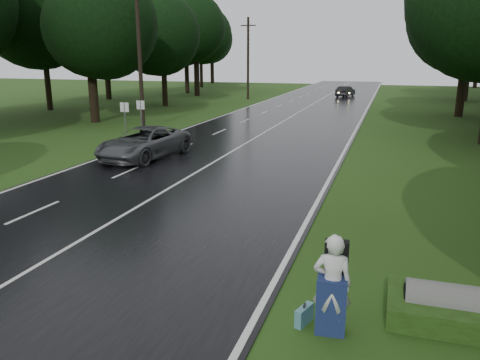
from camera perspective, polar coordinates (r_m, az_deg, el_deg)
name	(u,v)px	position (r m, az deg, el deg)	size (l,w,h in m)	color
ground	(73,246)	(13.91, -19.49, -7.53)	(160.00, 160.00, 0.00)	#274815
road	(262,134)	(31.61, 2.66, 5.52)	(12.00, 140.00, 0.04)	black
lane_center	(262,134)	(31.61, 2.66, 5.57)	(0.12, 140.00, 0.01)	silver
grey_car	(144,143)	(24.42, -11.46, 4.40)	(2.57, 5.58, 1.55)	#494B4D
far_car	(345,91)	(62.34, 12.57, 10.36)	(1.38, 3.97, 1.31)	black
hitchhiker	(332,288)	(9.14, 11.04, -12.59)	(0.75, 0.69, 1.97)	silver
suitcase	(304,315)	(9.66, 7.72, -15.81)	(0.15, 0.51, 0.36)	teal
culvert	(444,319)	(10.60, 23.29, -15.16)	(0.77, 0.77, 1.53)	slate
utility_pole_mid	(144,130)	(34.27, -11.53, 5.93)	(1.80, 0.28, 9.71)	black
utility_pole_far	(248,99)	(57.85, 0.96, 9.70)	(1.80, 0.28, 9.40)	black
road_sign_a	(127,141)	(29.81, -13.49, 4.53)	(0.57, 0.10, 2.36)	white
road_sign_b	(142,136)	(31.46, -11.68, 5.15)	(0.55, 0.10, 2.31)	white
tree_left_d	(96,122)	(39.32, -16.99, 6.69)	(8.19, 8.19, 12.80)	black
tree_left_e	(165,106)	(50.65, -8.97, 8.81)	(7.80, 7.80, 12.19)	black
tree_left_f	(197,96)	(63.19, -5.17, 10.07)	(10.11, 10.11, 15.80)	black
tree_right_e	(458,117)	(45.14, 24.77, 6.94)	(9.01, 9.01, 14.08)	black
tree_right_f	(464,101)	(61.13, 25.34, 8.58)	(9.41, 9.41, 14.71)	black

